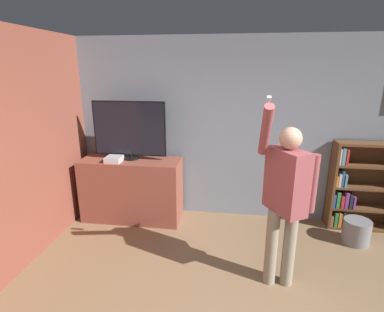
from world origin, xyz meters
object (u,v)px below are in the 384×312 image
Objects in this scene: game_console at (114,159)px; waste_bin at (356,231)px; television at (129,130)px; bookshelf at (358,188)px; person at (285,194)px.

waste_bin is (3.36, -0.12, -0.82)m from game_console.
bookshelf is (3.29, 0.16, -0.78)m from television.
television is 0.53× the size of person.
bookshelf reaches higher than game_console.
bookshelf is 3.69× the size of waste_bin.
waste_bin is (3.17, -0.29, -1.23)m from television.
game_console is 0.11× the size of person.
game_console is 0.65× the size of waste_bin.
television is 3.41m from waste_bin.
game_console is at bearing -174.61° from bookshelf.
game_console is 0.18× the size of bookshelf.
waste_bin is (1.13, 0.95, -0.89)m from person.
person is 5.84× the size of waste_bin.
waste_bin is at bearing -2.08° from game_console.
television is 0.84× the size of bookshelf.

